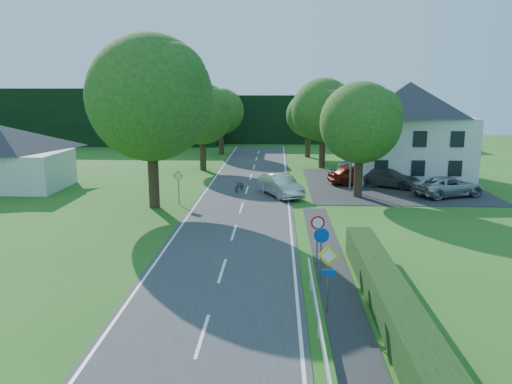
{
  "coord_description": "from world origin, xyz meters",
  "views": [
    {
      "loc": [
        2.44,
        -9.1,
        8.08
      ],
      "look_at": [
        1.2,
        19.38,
        2.11
      ],
      "focal_mm": 35.0,
      "sensor_mm": 36.0,
      "label": 1
    }
  ],
  "objects_px": {
    "parked_car_red": "(356,175)",
    "parked_car_silver_b": "(449,186)",
    "moving_car": "(281,185)",
    "parked_car_silver_a": "(364,168)",
    "streetlight": "(350,135)",
    "parked_car_grey": "(387,177)",
    "parasol": "(397,170)",
    "motorcycle": "(240,186)"
  },
  "relations": [
    {
      "from": "moving_car",
      "to": "parked_car_grey",
      "type": "height_order",
      "value": "moving_car"
    },
    {
      "from": "moving_car",
      "to": "parked_car_silver_a",
      "type": "bearing_deg",
      "value": 25.05
    },
    {
      "from": "streetlight",
      "to": "moving_car",
      "type": "bearing_deg",
      "value": -158.62
    },
    {
      "from": "streetlight",
      "to": "parked_car_grey",
      "type": "xyz_separation_m",
      "value": [
        3.5,
        2.0,
        -3.65
      ]
    },
    {
      "from": "parked_car_red",
      "to": "parked_car_grey",
      "type": "bearing_deg",
      "value": -126.74
    },
    {
      "from": "motorcycle",
      "to": "parasol",
      "type": "bearing_deg",
      "value": 37.51
    },
    {
      "from": "parked_car_grey",
      "to": "parked_car_silver_b",
      "type": "height_order",
      "value": "parked_car_grey"
    },
    {
      "from": "streetlight",
      "to": "parked_car_red",
      "type": "distance_m",
      "value": 4.82
    },
    {
      "from": "streetlight",
      "to": "parked_car_silver_b",
      "type": "bearing_deg",
      "value": -11.99
    },
    {
      "from": "parked_car_silver_b",
      "to": "parasol",
      "type": "relative_size",
      "value": 2.3
    },
    {
      "from": "motorcycle",
      "to": "parked_car_silver_a",
      "type": "height_order",
      "value": "parked_car_silver_a"
    },
    {
      "from": "parked_car_red",
      "to": "parked_car_grey",
      "type": "relative_size",
      "value": 0.88
    },
    {
      "from": "parked_car_red",
      "to": "parked_car_silver_b",
      "type": "relative_size",
      "value": 0.88
    },
    {
      "from": "parasol",
      "to": "parked_car_grey",
      "type": "bearing_deg",
      "value": -118.85
    },
    {
      "from": "moving_car",
      "to": "parasol",
      "type": "distance_m",
      "value": 12.03
    },
    {
      "from": "streetlight",
      "to": "parked_car_silver_b",
      "type": "xyz_separation_m",
      "value": [
        7.32,
        -1.55,
        -3.68
      ]
    },
    {
      "from": "parked_car_red",
      "to": "parked_car_silver_a",
      "type": "xyz_separation_m",
      "value": [
        1.33,
        4.0,
        -0.01
      ]
    },
    {
      "from": "parked_car_silver_a",
      "to": "parked_car_silver_b",
      "type": "xyz_separation_m",
      "value": [
        4.94,
        -8.55,
        -0.04
      ]
    },
    {
      "from": "parked_car_grey",
      "to": "parasol",
      "type": "height_order",
      "value": "parasol"
    },
    {
      "from": "parked_car_silver_a",
      "to": "parasol",
      "type": "height_order",
      "value": "parasol"
    },
    {
      "from": "moving_car",
      "to": "parked_car_red",
      "type": "height_order",
      "value": "moving_car"
    },
    {
      "from": "moving_car",
      "to": "parked_car_grey",
      "type": "relative_size",
      "value": 0.93
    },
    {
      "from": "streetlight",
      "to": "motorcycle",
      "type": "bearing_deg",
      "value": -176.21
    },
    {
      "from": "parked_car_silver_a",
      "to": "moving_car",
      "type": "bearing_deg",
      "value": 147.66
    },
    {
      "from": "motorcycle",
      "to": "parasol",
      "type": "height_order",
      "value": "parasol"
    },
    {
      "from": "parked_car_silver_a",
      "to": "parked_car_grey",
      "type": "relative_size",
      "value": 0.89
    },
    {
      "from": "motorcycle",
      "to": "parked_car_silver_a",
      "type": "xyz_separation_m",
      "value": [
        10.98,
        7.57,
        0.35
      ]
    },
    {
      "from": "streetlight",
      "to": "motorcycle",
      "type": "relative_size",
      "value": 4.84
    },
    {
      "from": "streetlight",
      "to": "parked_car_silver_b",
      "type": "height_order",
      "value": "streetlight"
    },
    {
      "from": "motorcycle",
      "to": "parasol",
      "type": "relative_size",
      "value": 0.71
    },
    {
      "from": "streetlight",
      "to": "parasol",
      "type": "height_order",
      "value": "streetlight"
    },
    {
      "from": "motorcycle",
      "to": "parked_car_silver_a",
      "type": "distance_m",
      "value": 13.34
    },
    {
      "from": "parked_car_grey",
      "to": "moving_car",
      "type": "bearing_deg",
      "value": 145.44
    },
    {
      "from": "parked_car_red",
      "to": "motorcycle",
      "type": "bearing_deg",
      "value": 95.77
    },
    {
      "from": "parked_car_red",
      "to": "parked_car_silver_b",
      "type": "distance_m",
      "value": 7.75
    },
    {
      "from": "streetlight",
      "to": "parked_car_silver_b",
      "type": "relative_size",
      "value": 1.49
    },
    {
      "from": "parked_car_silver_b",
      "to": "parked_car_grey",
      "type": "bearing_deg",
      "value": 24.99
    },
    {
      "from": "moving_car",
      "to": "parked_car_red",
      "type": "xyz_separation_m",
      "value": [
        6.41,
        5.1,
        -0.01
      ]
    },
    {
      "from": "moving_car",
      "to": "motorcycle",
      "type": "xyz_separation_m",
      "value": [
        -3.24,
        1.53,
        -0.38
      ]
    },
    {
      "from": "moving_car",
      "to": "parked_car_silver_a",
      "type": "distance_m",
      "value": 11.95
    },
    {
      "from": "parasol",
      "to": "parked_car_silver_a",
      "type": "bearing_deg",
      "value": 132.3
    },
    {
      "from": "moving_car",
      "to": "parasol",
      "type": "height_order",
      "value": "parasol"
    }
  ]
}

